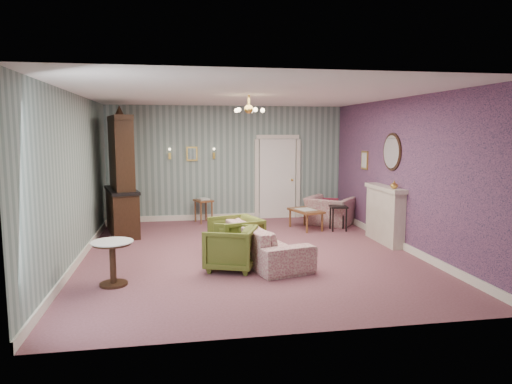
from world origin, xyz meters
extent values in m
plane|color=#804A55|center=(0.00, 0.00, 0.00)|extent=(7.00, 7.00, 0.00)
plane|color=white|center=(0.00, 0.00, 2.90)|extent=(7.00, 7.00, 0.00)
plane|color=slate|center=(0.00, 3.50, 1.45)|extent=(6.00, 0.00, 6.00)
plane|color=slate|center=(0.00, -3.50, 1.45)|extent=(6.00, 0.00, 6.00)
plane|color=slate|center=(-3.00, 0.00, 1.45)|extent=(0.00, 7.00, 7.00)
plane|color=slate|center=(3.00, 0.00, 1.45)|extent=(0.00, 7.00, 7.00)
plane|color=#A45279|center=(2.98, 0.00, 1.45)|extent=(0.00, 7.00, 7.00)
imported|color=#565D20|center=(-0.45, -0.92, 0.39)|extent=(0.94, 0.97, 0.79)
imported|color=#565D20|center=(-0.28, -0.25, 0.41)|extent=(0.95, 0.98, 0.82)
imported|color=#565D20|center=(-0.35, 0.24, 0.33)|extent=(0.69, 0.73, 0.66)
imported|color=#913A4F|center=(0.16, -0.45, 0.44)|extent=(1.21, 2.35, 0.88)
imported|color=#913A4F|center=(2.37, 2.36, 0.45)|extent=(1.22, 1.20, 0.91)
imported|color=gold|center=(2.84, 0.00, 1.23)|extent=(0.15, 0.15, 0.15)
cube|color=maroon|center=(2.32, 2.21, 0.48)|extent=(0.41, 0.28, 0.39)
camera|label=1|loc=(-1.31, -8.29, 2.25)|focal=32.52mm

